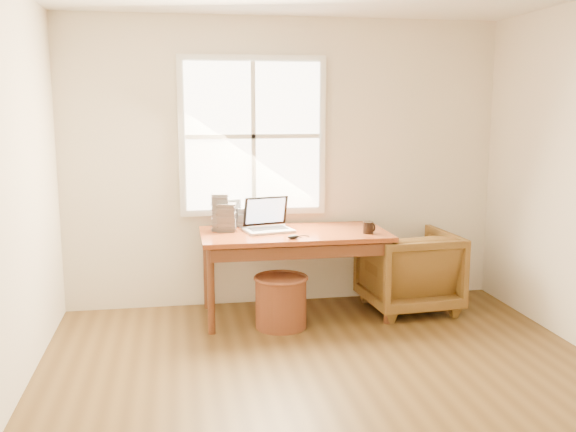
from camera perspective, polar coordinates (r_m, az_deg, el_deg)
The scene contains 11 objects.
room_shell at distance 3.84m, azimuth 4.70°, elevation 2.18°, with size 4.04×4.54×2.64m.
desk at distance 5.52m, azimuth 0.55°, elevation -1.61°, with size 1.60×0.80×0.04m, color brown.
armchair at distance 5.88m, azimuth 10.65°, elevation -4.75°, with size 0.77×0.79×0.72m, color brown.
wicker_stool at distance 5.36m, azimuth -0.63°, elevation -7.70°, with size 0.42×0.42×0.42m, color brown.
laptop at distance 5.50m, azimuth -1.75°, elevation 0.13°, with size 0.40×0.42×0.30m, color #B1B4B8, non-canonical shape.
mouse at distance 5.22m, azimuth 0.46°, elevation -1.86°, with size 0.10×0.06×0.03m, color black.
coffee_mug at distance 5.48m, azimuth 7.13°, elevation -1.03°, with size 0.09×0.09×0.10m, color black.
cd_stack_a at distance 5.76m, azimuth -5.01°, elevation 0.33°, with size 0.13×0.11×0.25m, color #B4BAC0.
cd_stack_b at distance 5.55m, azimuth -5.48°, elevation -0.14°, with size 0.15×0.13×0.24m, color #27272C.
cd_stack_c at distance 5.58m, azimuth -6.04°, elevation 0.32°, with size 0.14×0.12×0.32m, color gray.
cd_stack_d at distance 5.75m, azimuth -3.79°, elevation -0.09°, with size 0.14×0.12×0.17m, color silver.
Camera 1 is at (-0.99, -3.52, 1.83)m, focal length 40.00 mm.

